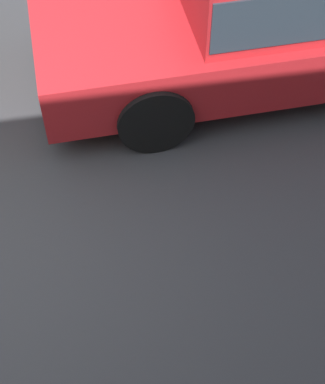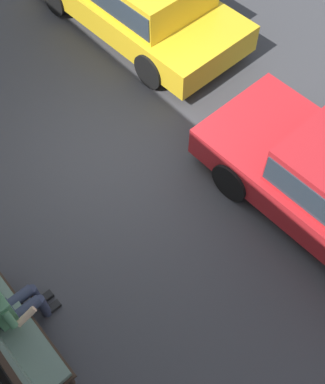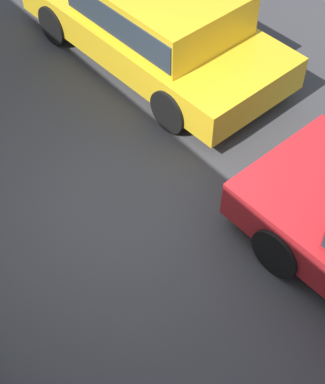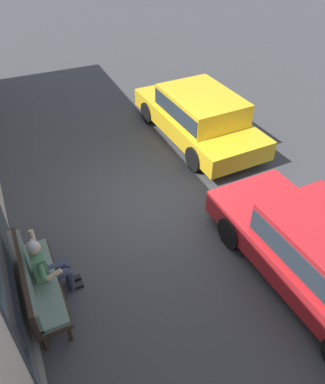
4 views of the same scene
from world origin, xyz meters
TOP-DOWN VIEW (x-y plane):
  - ground_plane at (0.00, 0.00)m, footprint 60.00×60.00m
  - bench at (-1.58, 2.90)m, footprint 1.96×0.55m
  - person_on_phone at (-1.45, 2.67)m, footprint 0.73×0.74m

SIDE VIEW (x-z plane):
  - ground_plane at x=0.00m, z-range 0.00..0.00m
  - bench at x=-1.58m, z-range 0.07..1.07m
  - person_on_phone at x=-1.45m, z-range 0.03..1.37m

